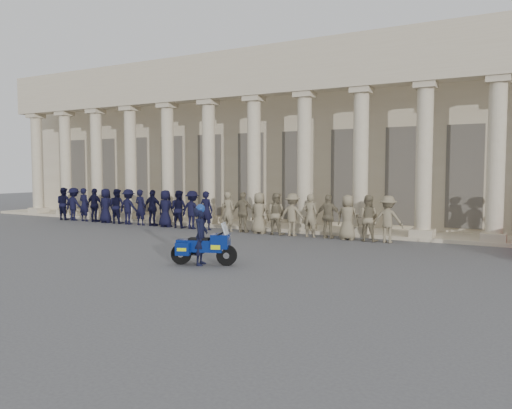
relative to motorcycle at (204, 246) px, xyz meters
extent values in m
plane|color=#4B4B4E|center=(-1.83, 0.60, -0.56)|extent=(90.00, 90.00, 0.00)
cube|color=#C0B090|center=(-1.83, 15.60, 3.94)|extent=(40.00, 10.00, 9.00)
cube|color=#C0B090|center=(-1.83, 9.40, -0.48)|extent=(40.00, 2.60, 0.15)
cube|color=#C0B090|center=(-1.83, 8.60, 6.23)|extent=(35.80, 1.00, 1.00)
cube|color=#C0B090|center=(-1.83, 8.60, 7.33)|extent=(35.80, 1.00, 1.20)
cube|color=#C0B090|center=(-18.73, 8.60, -0.26)|extent=(0.90, 0.90, 0.30)
cylinder|color=#C0B090|center=(-18.73, 8.60, 2.69)|extent=(0.64, 0.64, 5.60)
cube|color=#C0B090|center=(-18.73, 8.60, 5.61)|extent=(0.85, 0.85, 0.24)
cube|color=#C0B090|center=(-16.13, 8.60, -0.26)|extent=(0.90, 0.90, 0.30)
cylinder|color=#C0B090|center=(-16.13, 8.60, 2.69)|extent=(0.64, 0.64, 5.60)
cube|color=#C0B090|center=(-16.13, 8.60, 5.61)|extent=(0.85, 0.85, 0.24)
cube|color=#C0B090|center=(-13.53, 8.60, -0.26)|extent=(0.90, 0.90, 0.30)
cylinder|color=#C0B090|center=(-13.53, 8.60, 2.69)|extent=(0.64, 0.64, 5.60)
cube|color=#C0B090|center=(-13.53, 8.60, 5.61)|extent=(0.85, 0.85, 0.24)
cube|color=#C0B090|center=(-10.93, 8.60, -0.26)|extent=(0.90, 0.90, 0.30)
cylinder|color=#C0B090|center=(-10.93, 8.60, 2.69)|extent=(0.64, 0.64, 5.60)
cube|color=#C0B090|center=(-10.93, 8.60, 5.61)|extent=(0.85, 0.85, 0.24)
cube|color=#C0B090|center=(-8.33, 8.60, -0.26)|extent=(0.90, 0.90, 0.30)
cylinder|color=#C0B090|center=(-8.33, 8.60, 2.69)|extent=(0.64, 0.64, 5.60)
cube|color=#C0B090|center=(-8.33, 8.60, 5.61)|extent=(0.85, 0.85, 0.24)
cube|color=#C0B090|center=(-5.73, 8.60, -0.26)|extent=(0.90, 0.90, 0.30)
cylinder|color=#C0B090|center=(-5.73, 8.60, 2.69)|extent=(0.64, 0.64, 5.60)
cube|color=#C0B090|center=(-5.73, 8.60, 5.61)|extent=(0.85, 0.85, 0.24)
cube|color=#C0B090|center=(-3.13, 8.60, -0.26)|extent=(0.90, 0.90, 0.30)
cylinder|color=#C0B090|center=(-3.13, 8.60, 2.69)|extent=(0.64, 0.64, 5.60)
cube|color=#C0B090|center=(-3.13, 8.60, 5.61)|extent=(0.85, 0.85, 0.24)
cube|color=#C0B090|center=(-0.53, 8.60, -0.26)|extent=(0.90, 0.90, 0.30)
cylinder|color=#C0B090|center=(-0.53, 8.60, 2.69)|extent=(0.64, 0.64, 5.60)
cube|color=#C0B090|center=(-0.53, 8.60, 5.61)|extent=(0.85, 0.85, 0.24)
cube|color=#C0B090|center=(2.07, 8.60, -0.26)|extent=(0.90, 0.90, 0.30)
cylinder|color=#C0B090|center=(2.07, 8.60, 2.69)|extent=(0.64, 0.64, 5.60)
cube|color=#C0B090|center=(2.07, 8.60, 5.61)|extent=(0.85, 0.85, 0.24)
cube|color=#C0B090|center=(4.67, 8.60, -0.26)|extent=(0.90, 0.90, 0.30)
cylinder|color=#C0B090|center=(4.67, 8.60, 2.69)|extent=(0.64, 0.64, 5.60)
cube|color=#C0B090|center=(4.67, 8.60, 5.61)|extent=(0.85, 0.85, 0.24)
cube|color=#C0B090|center=(7.27, 8.60, -0.26)|extent=(0.90, 0.90, 0.30)
cylinder|color=#C0B090|center=(7.27, 8.60, 2.69)|extent=(0.64, 0.64, 5.60)
cube|color=#C0B090|center=(7.27, 8.60, 5.61)|extent=(0.85, 0.85, 0.24)
cube|color=black|center=(-17.43, 10.62, 1.99)|extent=(1.30, 0.12, 4.20)
cube|color=black|center=(-14.83, 10.62, 1.99)|extent=(1.30, 0.12, 4.20)
cube|color=black|center=(-12.23, 10.62, 1.99)|extent=(1.30, 0.12, 4.20)
cube|color=black|center=(-9.63, 10.62, 1.99)|extent=(1.30, 0.12, 4.20)
cube|color=black|center=(-7.03, 10.62, 1.99)|extent=(1.30, 0.12, 4.20)
cube|color=black|center=(-4.43, 10.62, 1.99)|extent=(1.30, 0.12, 4.20)
cube|color=black|center=(-1.83, 10.62, 1.99)|extent=(1.30, 0.12, 4.20)
cube|color=black|center=(0.77, 10.62, 1.99)|extent=(1.30, 0.12, 4.20)
cube|color=black|center=(3.37, 10.62, 1.99)|extent=(1.30, 0.12, 4.20)
cube|color=black|center=(5.97, 10.62, 1.99)|extent=(1.30, 0.12, 4.20)
imported|color=black|center=(-14.74, 7.23, 0.36)|extent=(0.89, 0.70, 1.84)
imported|color=black|center=(-13.92, 7.23, 0.36)|extent=(1.19, 0.68, 1.84)
imported|color=black|center=(-13.10, 7.23, 0.36)|extent=(0.67, 0.44, 1.84)
imported|color=black|center=(-12.29, 7.23, 0.36)|extent=(1.08, 0.45, 1.84)
imported|color=black|center=(-11.47, 7.23, 0.36)|extent=(0.90, 0.58, 1.84)
imported|color=black|center=(-10.66, 7.23, 0.36)|extent=(0.89, 0.70, 1.84)
imported|color=black|center=(-9.84, 7.23, 0.36)|extent=(1.19, 0.68, 1.84)
imported|color=black|center=(-9.02, 7.23, 0.36)|extent=(0.67, 0.44, 1.84)
imported|color=black|center=(-8.21, 7.23, 0.36)|extent=(1.08, 0.45, 1.84)
imported|color=black|center=(-7.39, 7.23, 0.36)|extent=(0.90, 0.58, 1.84)
imported|color=black|center=(-6.57, 7.23, 0.36)|extent=(0.89, 0.70, 1.84)
imported|color=black|center=(-5.76, 7.23, 0.36)|extent=(1.19, 0.68, 1.84)
imported|color=black|center=(-4.94, 7.23, 0.36)|extent=(0.67, 0.44, 1.84)
imported|color=#7D7156|center=(-3.72, 7.23, 0.36)|extent=(0.67, 0.44, 1.84)
imported|color=#7D7156|center=(-2.91, 7.23, 0.36)|extent=(1.08, 0.45, 1.84)
imported|color=#7D7156|center=(-2.09, 7.23, 0.36)|extent=(0.90, 0.58, 1.84)
imported|color=#7D7156|center=(-1.27, 7.23, 0.36)|extent=(0.89, 0.70, 1.84)
imported|color=#7D7156|center=(-0.46, 7.23, 0.36)|extent=(1.19, 0.68, 1.84)
imported|color=#7D7156|center=(0.36, 7.23, 0.36)|extent=(0.67, 0.44, 1.84)
imported|color=#7D7156|center=(1.18, 7.23, 0.36)|extent=(1.08, 0.45, 1.84)
imported|color=#7D7156|center=(1.99, 7.23, 0.36)|extent=(0.90, 0.58, 1.84)
imported|color=#7D7156|center=(2.81, 7.23, 0.36)|extent=(0.89, 0.70, 1.84)
imported|color=#7D7156|center=(3.63, 7.23, 0.36)|extent=(1.19, 0.68, 1.84)
cylinder|color=black|center=(0.64, 0.23, -0.25)|extent=(0.62, 0.34, 0.62)
cylinder|color=black|center=(-0.67, -0.25, -0.25)|extent=(0.62, 0.34, 0.62)
cube|color=navy|center=(0.03, 0.01, 0.02)|extent=(1.14, 0.74, 0.35)
cube|color=navy|center=(0.46, 0.17, 0.17)|extent=(0.65, 0.63, 0.42)
cube|color=silver|center=(0.46, 0.17, -0.05)|extent=(0.29, 0.33, 0.11)
cube|color=#B2BFCC|center=(0.61, 0.22, 0.48)|extent=(0.33, 0.47, 0.50)
cube|color=black|center=(-0.15, -0.06, 0.20)|extent=(0.68, 0.51, 0.09)
cube|color=navy|center=(-0.63, -0.23, 0.09)|extent=(0.42, 0.41, 0.21)
cube|color=navy|center=(-0.44, -0.48, -0.05)|extent=(0.46, 0.34, 0.37)
cube|color=#CCE20B|center=(-0.44, -0.48, -0.05)|extent=(0.34, 0.31, 0.09)
cube|color=navy|center=(-0.64, 0.08, -0.05)|extent=(0.46, 0.34, 0.37)
cube|color=#CCE20B|center=(-0.64, 0.08, -0.05)|extent=(0.34, 0.31, 0.09)
cylinder|color=silver|center=(-0.49, 0.06, -0.28)|extent=(0.56, 0.28, 0.09)
cylinder|color=black|center=(0.46, 0.17, 0.39)|extent=(0.26, 0.62, 0.03)
imported|color=black|center=(-0.10, -0.04, 0.31)|extent=(0.61, 0.74, 1.74)
sphere|color=navy|center=(-0.10, -0.04, 1.13)|extent=(0.28, 0.28, 0.28)
camera|label=1|loc=(8.50, -12.13, 2.28)|focal=35.00mm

